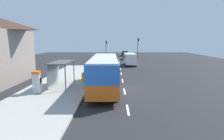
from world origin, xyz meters
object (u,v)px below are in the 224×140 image
(traffic_light_near_side, at_px, (138,45))
(bus_shelter, at_px, (58,67))
(sedan_far, at_px, (127,56))
(recycling_bin_yellow, at_px, (84,77))
(sedan_near, at_px, (125,53))
(white_van, at_px, (130,58))
(recycling_bin_green, at_px, (85,76))
(traffic_light_far_side, at_px, (106,46))
(bus, at_px, (104,71))
(ticket_machine, at_px, (37,82))

(traffic_light_near_side, height_order, bus_shelter, traffic_light_near_side)
(sedan_far, height_order, recycling_bin_yellow, sedan_far)
(sedan_near, xyz_separation_m, sedan_far, (0.00, -10.91, 0.00))
(traffic_light_near_side, relative_size, bus_shelter, 1.35)
(white_van, height_order, recycling_bin_green, white_van)
(sedan_near, bearing_deg, traffic_light_far_side, -130.49)
(bus, xyz_separation_m, traffic_light_near_side, (7.21, 34.41, 1.72))
(recycling_bin_green, bearing_deg, sedan_far, 76.48)
(traffic_light_far_side, relative_size, bus_shelter, 1.17)
(traffic_light_near_side, bearing_deg, bus_shelter, -109.45)
(sedan_far, relative_size, bus_shelter, 1.10)
(white_van, relative_size, traffic_light_near_side, 0.98)
(white_van, bearing_deg, bus_shelter, -115.33)
(white_van, height_order, traffic_light_far_side, traffic_light_far_side)
(traffic_light_near_side, bearing_deg, traffic_light_far_side, 174.68)
(white_van, height_order, traffic_light_near_side, traffic_light_near_side)
(bus, bearing_deg, white_van, 78.30)
(sedan_near, xyz_separation_m, bus_shelter, (-8.71, -40.83, 1.31))
(traffic_light_far_side, bearing_deg, white_van, -72.01)
(recycling_bin_green, height_order, traffic_light_near_side, traffic_light_near_side)
(sedan_near, height_order, recycling_bin_green, sedan_near)
(bus, relative_size, recycling_bin_yellow, 11.65)
(sedan_near, relative_size, recycling_bin_yellow, 4.71)
(ticket_machine, distance_m, recycling_bin_yellow, 5.93)
(sedan_near, bearing_deg, ticket_machine, -102.82)
(recycling_bin_yellow, relative_size, bus_shelter, 0.24)
(sedan_near, distance_m, traffic_light_near_side, 8.28)
(sedan_far, relative_size, traffic_light_near_side, 0.82)
(bus, bearing_deg, ticket_machine, -161.84)
(sedan_far, bearing_deg, recycling_bin_yellow, -103.20)
(sedan_far, height_order, bus_shelter, bus_shelter)
(bus, relative_size, traffic_light_far_side, 2.36)
(recycling_bin_yellow, distance_m, traffic_light_far_side, 32.42)
(white_van, relative_size, bus_shelter, 1.32)
(ticket_machine, bearing_deg, sedan_far, 73.10)
(sedan_far, relative_size, recycling_bin_green, 4.65)
(bus, xyz_separation_m, sedan_far, (4.01, 30.62, -1.05))
(bus, height_order, ticket_machine, bus)
(traffic_light_near_side, bearing_deg, sedan_near, 114.19)
(recycling_bin_yellow, bearing_deg, recycling_bin_green, 90.00)
(sedan_far, distance_m, bus_shelter, 31.19)
(recycling_bin_green, bearing_deg, bus, -55.39)
(traffic_light_near_side, xyz_separation_m, bus_shelter, (-11.91, -33.71, -1.47))
(sedan_near, relative_size, ticket_machine, 2.31)
(white_van, height_order, bus_shelter, bus_shelter)
(bus, height_order, bus_shelter, bus)
(recycling_bin_green, height_order, traffic_light_far_side, traffic_light_far_side)
(recycling_bin_yellow, xyz_separation_m, traffic_light_near_side, (9.70, 31.51, 2.91))
(bus_shelter, bearing_deg, recycling_bin_yellow, 44.89)
(ticket_machine, bearing_deg, bus_shelter, 65.80)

